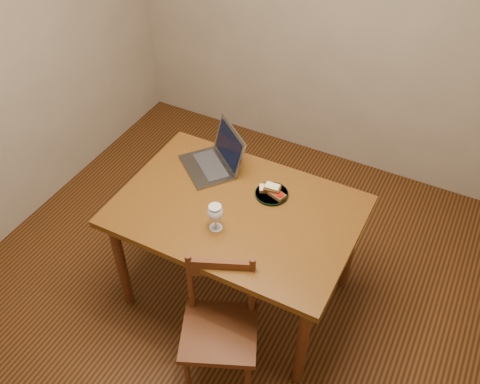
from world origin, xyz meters
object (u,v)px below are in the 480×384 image
at_px(table, 237,220).
at_px(plate, 272,194).
at_px(milk_glass, 215,217).
at_px(laptop, 217,157).
at_px(chair, 220,323).

height_order(table, plate, plate).
xyz_separation_m(table, milk_glass, (-0.03, -0.18, 0.17)).
bearing_deg(laptop, plate, 26.60).
bearing_deg(table, milk_glass, -99.67).
bearing_deg(milk_glass, table, 80.33).
bearing_deg(table, laptop, 135.52).
relative_size(table, chair, 2.60).
relative_size(chair, milk_glass, 3.13).
bearing_deg(chair, table, 84.59).
distance_m(milk_glass, laptop, 0.51).
xyz_separation_m(chair, plate, (-0.05, 0.69, 0.30)).
distance_m(table, chair, 0.58).
distance_m(plate, laptop, 0.41).
relative_size(table, laptop, 2.93).
bearing_deg(plate, table, -123.39).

